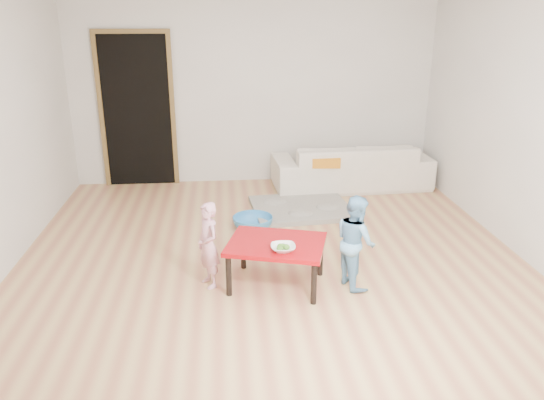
{
  "coord_description": "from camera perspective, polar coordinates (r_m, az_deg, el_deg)",
  "views": [
    {
      "loc": [
        -0.44,
        -4.88,
        2.34
      ],
      "look_at": [
        0.0,
        -0.2,
        0.65
      ],
      "focal_mm": 35.0,
      "sensor_mm": 36.0,
      "label": 1
    }
  ],
  "objects": [
    {
      "name": "back_wall",
      "position": [
        7.47,
        -1.97,
        11.76
      ],
      "size": [
        5.0,
        0.02,
        2.6
      ],
      "primitive_type": "cube",
      "color": "silver",
      "rests_on": "floor"
    },
    {
      "name": "cushion",
      "position": [
        7.06,
        5.17,
        4.39
      ],
      "size": [
        0.52,
        0.47,
        0.13
      ],
      "primitive_type": "cube",
      "rotation": [
        0.0,
        0.0,
        -0.07
      ],
      "color": "orange",
      "rests_on": "sofa"
    },
    {
      "name": "sofa",
      "position": [
        7.43,
        8.51,
        3.72
      ],
      "size": [
        2.18,
        0.95,
        0.62
      ],
      "primitive_type": "imported",
      "rotation": [
        0.0,
        0.0,
        3.19
      ],
      "color": "beige",
      "rests_on": "floor"
    },
    {
      "name": "right_wall",
      "position": [
        5.79,
        25.47,
        7.52
      ],
      "size": [
        0.02,
        5.0,
        2.6
      ],
      "primitive_type": "cube",
      "color": "silver",
      "rests_on": "floor"
    },
    {
      "name": "blanket",
      "position": [
        6.56,
        3.13,
        -0.89
      ],
      "size": [
        1.25,
        1.08,
        0.06
      ],
      "primitive_type": null,
      "rotation": [
        0.0,
        0.0,
        0.09
      ],
      "color": "#9D998B",
      "rests_on": "floor"
    },
    {
      "name": "broccoli",
      "position": [
        4.5,
        1.21,
        -5.15
      ],
      "size": [
        0.12,
        0.12,
        0.06
      ],
      "primitive_type": null,
      "color": "#2D5919",
      "rests_on": "red_table"
    },
    {
      "name": "doorway",
      "position": [
        7.57,
        -14.27,
        9.17
      ],
      "size": [
        1.02,
        0.08,
        2.11
      ],
      "primitive_type": null,
      "color": "brown",
      "rests_on": "back_wall"
    },
    {
      "name": "basin",
      "position": [
        6.0,
        -2.08,
        -2.45
      ],
      "size": [
        0.45,
        0.45,
        0.14
      ],
      "primitive_type": "imported",
      "color": "#3381C2",
      "rests_on": "floor"
    },
    {
      "name": "red_table",
      "position": [
        4.76,
        0.47,
        -6.86
      ],
      "size": [
        0.98,
        0.84,
        0.42
      ],
      "primitive_type": null,
      "rotation": [
        0.0,
        0.0,
        -0.28
      ],
      "color": "#98080D",
      "rests_on": "floor"
    },
    {
      "name": "child_blue",
      "position": [
        4.73,
        8.97,
        -4.4
      ],
      "size": [
        0.41,
        0.48,
        0.85
      ],
      "primitive_type": "imported",
      "rotation": [
        0.0,
        0.0,
        1.83
      ],
      "color": "#59A3CE",
      "rests_on": "floor"
    },
    {
      "name": "bowl",
      "position": [
        4.5,
        1.21,
        -5.18
      ],
      "size": [
        0.21,
        0.21,
        0.05
      ],
      "primitive_type": "imported",
      "color": "white",
      "rests_on": "red_table"
    },
    {
      "name": "child_pink",
      "position": [
        4.71,
        -6.87,
        -4.84
      ],
      "size": [
        0.29,
        0.34,
        0.79
      ],
      "primitive_type": "imported",
      "rotation": [
        0.0,
        0.0,
        -1.13
      ],
      "color": "#E46886",
      "rests_on": "floor"
    },
    {
      "name": "floor",
      "position": [
        5.43,
        -0.2,
        -5.74
      ],
      "size": [
        5.0,
        5.0,
        0.01
      ],
      "primitive_type": "cube",
      "color": "#B3704C",
      "rests_on": "ground"
    }
  ]
}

